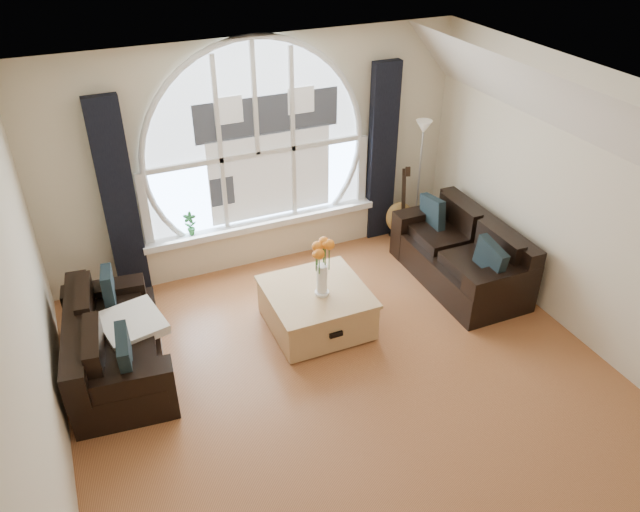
% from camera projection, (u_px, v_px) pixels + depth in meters
% --- Properties ---
extents(ground, '(5.00, 5.50, 0.01)m').
position_uv_depth(ground, '(359.00, 399.00, 5.71)').
color(ground, brown).
rests_on(ground, ground).
extents(ceiling, '(5.00, 5.50, 0.01)m').
position_uv_depth(ceiling, '(372.00, 119.00, 4.27)').
color(ceiling, silver).
rests_on(ceiling, ground).
extents(wall_back, '(5.00, 0.01, 2.70)m').
position_uv_depth(wall_back, '(256.00, 156.00, 7.12)').
color(wall_back, beige).
rests_on(wall_back, ground).
extents(wall_left, '(0.01, 5.50, 2.70)m').
position_uv_depth(wall_left, '(34.00, 363.00, 4.15)').
color(wall_left, beige).
rests_on(wall_left, ground).
extents(wall_right, '(0.01, 5.50, 2.70)m').
position_uv_depth(wall_right, '(599.00, 220.00, 5.83)').
color(wall_right, beige).
rests_on(wall_right, ground).
extents(attic_slope, '(0.92, 5.50, 0.72)m').
position_uv_depth(attic_slope, '(601.00, 123.00, 5.20)').
color(attic_slope, silver).
rests_on(attic_slope, ground).
extents(arched_window, '(2.60, 0.06, 2.15)m').
position_uv_depth(arched_window, '(256.00, 134.00, 6.95)').
color(arched_window, silver).
rests_on(arched_window, wall_back).
extents(window_sill, '(2.90, 0.22, 0.08)m').
position_uv_depth(window_sill, '(263.00, 223.00, 7.49)').
color(window_sill, white).
rests_on(window_sill, wall_back).
extents(window_frame, '(2.76, 0.08, 2.15)m').
position_uv_depth(window_frame, '(257.00, 135.00, 6.92)').
color(window_frame, white).
rests_on(window_frame, wall_back).
extents(neighbor_house, '(1.70, 0.02, 1.50)m').
position_uv_depth(neighbor_house, '(269.00, 143.00, 7.05)').
color(neighbor_house, silver).
rests_on(neighbor_house, wall_back).
extents(curtain_left, '(0.35, 0.12, 2.30)m').
position_uv_depth(curtain_left, '(119.00, 201.00, 6.59)').
color(curtain_left, black).
rests_on(curtain_left, ground).
extents(curtain_right, '(0.35, 0.12, 2.30)m').
position_uv_depth(curtain_right, '(382.00, 154.00, 7.67)').
color(curtain_right, black).
rests_on(curtain_right, ground).
extents(sofa_left, '(0.99, 1.72, 0.73)m').
position_uv_depth(sofa_left, '(115.00, 338.00, 5.83)').
color(sofa_left, black).
rests_on(sofa_left, ground).
extents(sofa_right, '(0.88, 1.74, 0.77)m').
position_uv_depth(sofa_right, '(461.00, 252.00, 7.14)').
color(sofa_right, black).
rests_on(sofa_right, ground).
extents(coffee_chest, '(1.03, 1.03, 0.50)m').
position_uv_depth(coffee_chest, '(316.00, 307.00, 6.50)').
color(coffee_chest, tan).
rests_on(coffee_chest, ground).
extents(throw_blanket, '(0.65, 0.65, 0.10)m').
position_uv_depth(throw_blanket, '(132.00, 324.00, 5.86)').
color(throw_blanket, silver).
rests_on(throw_blanket, sofa_left).
extents(vase_flowers, '(0.24, 0.24, 0.70)m').
position_uv_depth(vase_flowers, '(322.00, 262.00, 6.12)').
color(vase_flowers, white).
rests_on(vase_flowers, coffee_chest).
extents(floor_lamp, '(0.24, 0.24, 1.60)m').
position_uv_depth(floor_lamp, '(419.00, 181.00, 7.82)').
color(floor_lamp, '#B2B2B2').
rests_on(floor_lamp, ground).
extents(guitar, '(0.42, 0.34, 1.06)m').
position_uv_depth(guitar, '(401.00, 202.00, 7.92)').
color(guitar, olive).
rests_on(guitar, ground).
extents(potted_plant, '(0.17, 0.14, 0.29)m').
position_uv_depth(potted_plant, '(190.00, 224.00, 7.10)').
color(potted_plant, '#1E6023').
rests_on(potted_plant, window_sill).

